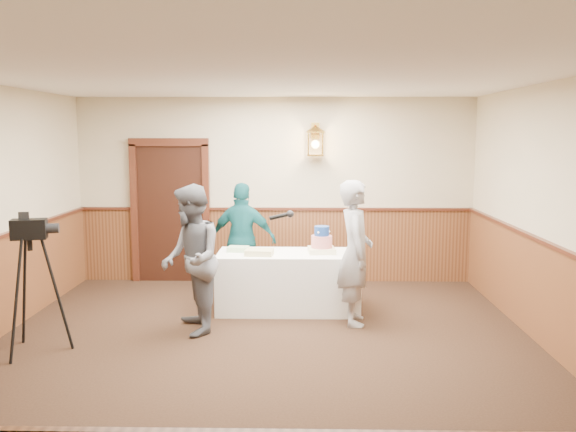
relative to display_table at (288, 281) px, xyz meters
name	(u,v)px	position (x,y,z in m)	size (l,w,h in m)	color
ground	(261,365)	(-0.23, -1.90, -0.38)	(7.00, 7.00, 0.00)	black
room_shell	(258,206)	(-0.28, -1.45, 1.15)	(6.02, 7.02, 2.81)	beige
display_table	(288,281)	(0.00, 0.00, 0.00)	(1.80, 0.80, 0.75)	white
tiered_cake	(322,242)	(0.42, 0.01, 0.51)	(0.36, 0.36, 0.34)	beige
sheet_cake_yellow	(259,252)	(-0.36, -0.15, 0.41)	(0.34, 0.26, 0.07)	#CEBC7B
sheet_cake_green	(238,249)	(-0.65, 0.08, 0.41)	(0.26, 0.21, 0.06)	#96C58B
interviewer	(191,260)	(-1.08, -0.93, 0.47)	(1.59, 0.98, 1.70)	#595B62
baker	(355,253)	(0.80, -0.54, 0.49)	(0.63, 0.41, 1.72)	#99989D
assistant_p	(243,240)	(-0.64, 0.69, 0.42)	(0.93, 0.39, 1.59)	#135257
tv_camera_rig	(33,293)	(-2.61, -1.58, 0.25)	(0.55, 0.51, 1.40)	black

